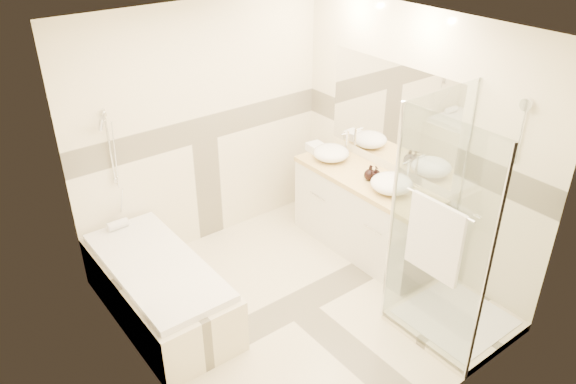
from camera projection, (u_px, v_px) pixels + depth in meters
room at (301, 183)px, 4.59m from camera, size 2.82×3.02×2.52m
bathtub at (159, 286)px, 4.92m from camera, size 0.75×1.70×0.56m
vanity at (364, 213)px, 5.76m from camera, size 0.58×1.62×0.85m
shower_enclosure at (446, 279)px, 4.69m from camera, size 0.96×0.93×2.04m
vessel_sink_near at (331, 153)px, 5.87m from camera, size 0.38×0.38×0.15m
vessel_sink_far at (392, 183)px, 5.27m from camera, size 0.40×0.40×0.16m
faucet_near at (347, 141)px, 5.94m from camera, size 0.11×0.03×0.26m
faucet_far at (408, 170)px, 5.35m from camera, size 0.11×0.03×0.26m
amenity_bottle_a at (376, 175)px, 5.41m from camera, size 0.10×0.10×0.17m
amenity_bottle_b at (370, 173)px, 5.47m from camera, size 0.14×0.14×0.16m
folded_towels at (319, 149)px, 6.02m from camera, size 0.19×0.29×0.09m
rolled_towel at (118, 225)px, 5.25m from camera, size 0.19×0.09×0.09m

